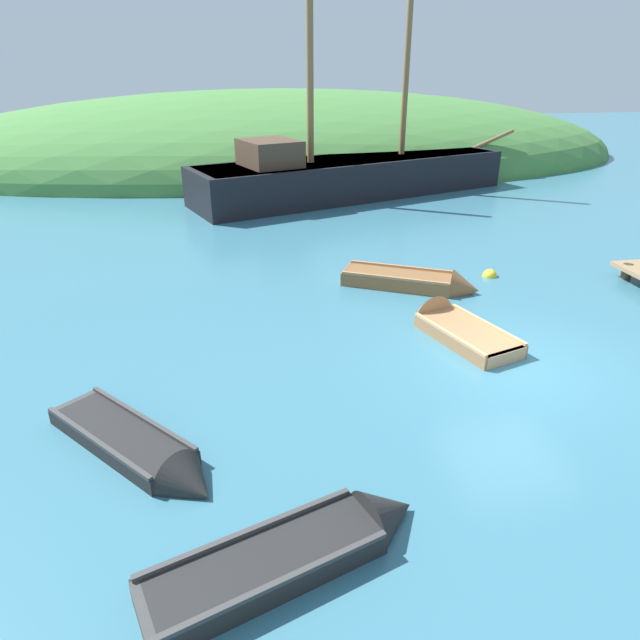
{
  "coord_description": "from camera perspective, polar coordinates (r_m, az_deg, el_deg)",
  "views": [
    {
      "loc": [
        -5.97,
        -9.32,
        5.84
      ],
      "look_at": [
        -3.86,
        2.38,
        0.3
      ],
      "focal_mm": 30.97,
      "sensor_mm": 36.0,
      "label": 1
    }
  ],
  "objects": [
    {
      "name": "shore_hill",
      "position": [
        38.74,
        -4.52,
        16.24
      ],
      "size": [
        47.16,
        22.58,
        8.79
      ],
      "primitive_type": "ellipsoid",
      "color": "#477F3D",
      "rests_on": "ground"
    },
    {
      "name": "sailing_ship",
      "position": [
        27.46,
        3.17,
        14.02
      ],
      "size": [
        17.94,
        8.73,
        11.23
      ],
      "rotation": [
        0.0,
        0.0,
        0.34
      ],
      "color": "black",
      "rests_on": "ground"
    },
    {
      "name": "rowboat_outer_left",
      "position": [
        7.77,
        -1.42,
        -22.71
      ],
      "size": [
        3.92,
        2.16,
        0.93
      ],
      "rotation": [
        0.0,
        0.0,
        0.34
      ],
      "color": "black",
      "rests_on": "ground"
    },
    {
      "name": "rowboat_near_dock",
      "position": [
        9.68,
        -17.86,
        -12.97
      ],
      "size": [
        3.14,
        3.39,
        0.9
      ],
      "rotation": [
        0.0,
        0.0,
        5.43
      ],
      "color": "black",
      "rests_on": "ground"
    },
    {
      "name": "ground_plane",
      "position": [
        12.52,
        19.75,
        -4.46
      ],
      "size": [
        120.0,
        120.0,
        0.0
      ],
      "primitive_type": "plane",
      "color": "teal"
    },
    {
      "name": "buoy_yellow",
      "position": [
        17.52,
        17.13,
        4.36
      ],
      "size": [
        0.44,
        0.44,
        0.44
      ],
      "primitive_type": "sphere",
      "color": "yellow",
      "rests_on": "ground"
    },
    {
      "name": "rowboat_outer_right",
      "position": [
        13.58,
        13.38,
        -0.8
      ],
      "size": [
        2.05,
        3.31,
        1.16
      ],
      "rotation": [
        0.0,
        0.0,
        1.87
      ],
      "color": "#9E7047",
      "rests_on": "ground"
    },
    {
      "name": "rowboat_center",
      "position": [
        16.04,
        9.99,
        3.75
      ],
      "size": [
        3.88,
        2.77,
        1.04
      ],
      "rotation": [
        0.0,
        0.0,
        5.79
      ],
      "color": "brown",
      "rests_on": "ground"
    }
  ]
}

